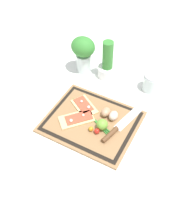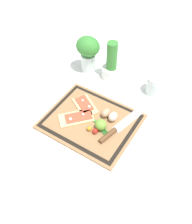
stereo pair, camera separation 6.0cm
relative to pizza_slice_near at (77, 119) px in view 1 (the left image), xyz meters
name	(u,v)px [view 1 (the left image)]	position (x,y,z in m)	size (l,w,h in m)	color
ground_plane	(92,123)	(0.06, 0.03, -0.02)	(6.00, 6.00, 0.00)	white
cutting_board	(92,122)	(0.06, 0.03, -0.01)	(0.43, 0.35, 0.02)	#997047
pizza_slice_near	(77,119)	(0.00, 0.00, 0.00)	(0.17, 0.18, 0.02)	#DBBC7F
pizza_slice_far	(84,106)	(-0.01, 0.09, 0.00)	(0.16, 0.14, 0.02)	#DBBC7F
knife	(118,128)	(0.19, 0.04, 0.00)	(0.11, 0.32, 0.02)	silver
egg_brown	(106,112)	(0.11, 0.09, 0.01)	(0.04, 0.05, 0.04)	tan
egg_pink	(113,116)	(0.15, 0.09, 0.01)	(0.04, 0.05, 0.04)	beige
lime	(102,125)	(0.13, 0.01, 0.02)	(0.05, 0.05, 0.05)	#70A838
cherry_tomato_red	(97,131)	(0.12, -0.03, 0.01)	(0.03, 0.03, 0.03)	red
cherry_tomato_yellow	(91,129)	(0.09, -0.03, 0.01)	(0.02, 0.02, 0.02)	orange
scallion_bunch	(90,116)	(0.05, 0.05, 0.00)	(0.28, 0.14, 0.01)	#388433
herb_pot	(107,65)	(-0.02, 0.37, 0.06)	(0.10, 0.10, 0.22)	white
sauce_jar	(152,83)	(0.23, 0.38, 0.02)	(0.10, 0.10, 0.10)	silver
herb_glass	(83,52)	(-0.16, 0.35, 0.10)	(0.13, 0.12, 0.21)	silver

